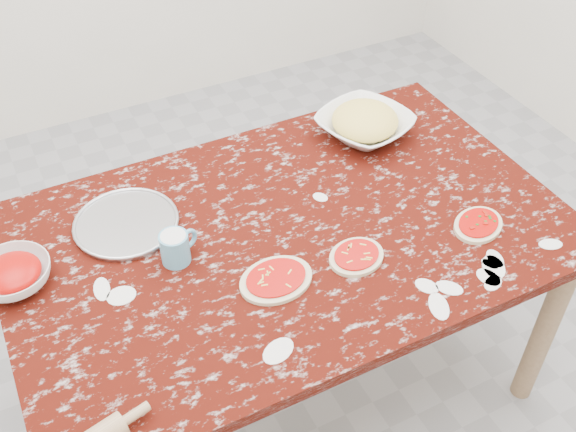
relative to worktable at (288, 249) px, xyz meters
The scene contains 9 objects.
ground 0.67m from the worktable, ahead, with size 4.00×4.00×0.00m, color gray.
worktable is the anchor object (origin of this frame).
pizza_tray 0.48m from the worktable, 151.45° to the left, with size 0.30×0.30×0.01m, color #B2B2B7.
sauce_bowl 0.76m from the worktable, 169.65° to the left, with size 0.20×0.20×0.06m, color white.
cheese_bowl 0.55m from the worktable, 34.32° to the left, with size 0.30×0.30×0.07m, color white.
flour_mug 0.35m from the worktable, behind, with size 0.12×0.08×0.09m.
pizza_left 0.23m from the worktable, 125.62° to the right, with size 0.22×0.18×0.02m.
pizza_mid 0.24m from the worktable, 59.13° to the right, with size 0.19×0.17×0.02m.
pizza_right 0.56m from the worktable, 25.80° to the right, with size 0.20×0.18×0.02m.
Camera 1 is at (-0.64, -1.26, 2.09)m, focal length 42.03 mm.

